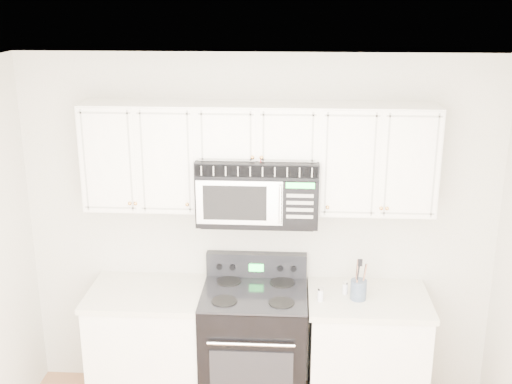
{
  "coord_description": "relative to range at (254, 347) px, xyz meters",
  "views": [
    {
      "loc": [
        0.25,
        -2.73,
        3.0
      ],
      "look_at": [
        0.0,
        1.3,
        1.73
      ],
      "focal_mm": 45.0,
      "sensor_mm": 36.0,
      "label": 1
    }
  ],
  "objects": [
    {
      "name": "base_cabinet_left",
      "position": [
        -0.78,
        0.01,
        -0.06
      ],
      "size": [
        0.86,
        0.65,
        0.92
      ],
      "color": "white",
      "rests_on": "ground"
    },
    {
      "name": "room",
      "position": [
        0.02,
        -1.43,
        0.82
      ],
      "size": [
        3.51,
        3.51,
        2.61
      ],
      "color": "#A16C4C",
      "rests_on": "ground"
    },
    {
      "name": "upper_cabinets",
      "position": [
        0.02,
        0.15,
        1.45
      ],
      "size": [
        2.44,
        0.37,
        0.75
      ],
      "color": "white",
      "rests_on": "ground"
    },
    {
      "name": "shaker_pepper",
      "position": [
        0.65,
        0.04,
        0.48
      ],
      "size": [
        0.04,
        0.04,
        0.1
      ],
      "color": "silver",
      "rests_on": "base_cabinet_right"
    },
    {
      "name": "shaker_salt",
      "position": [
        0.47,
        -0.08,
        0.49
      ],
      "size": [
        0.04,
        0.04,
        0.1
      ],
      "color": "silver",
      "rests_on": "base_cabinet_right"
    },
    {
      "name": "utensil_crock",
      "position": [
        0.74,
        -0.04,
        0.52
      ],
      "size": [
        0.11,
        0.11,
        0.31
      ],
      "color": "slate",
      "rests_on": "base_cabinet_right"
    },
    {
      "name": "range",
      "position": [
        0.0,
        0.0,
        0.0
      ],
      "size": [
        0.76,
        0.69,
        1.12
      ],
      "color": "black",
      "rests_on": "ground"
    },
    {
      "name": "base_cabinet_right",
      "position": [
        0.82,
        0.01,
        -0.06
      ],
      "size": [
        0.86,
        0.65,
        0.92
      ],
      "color": "white",
      "rests_on": "ground"
    },
    {
      "name": "microwave",
      "position": [
        0.02,
        0.1,
        1.2
      ],
      "size": [
        0.83,
        0.47,
        0.46
      ],
      "color": "black",
      "rests_on": "ground"
    }
  ]
}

